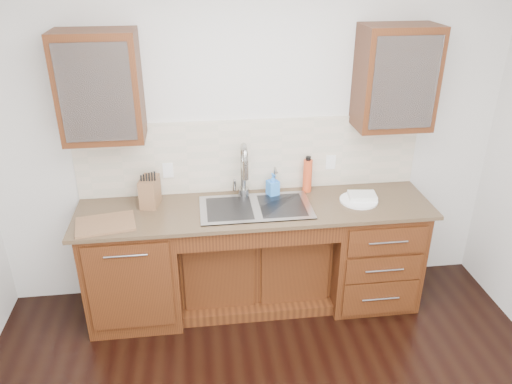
{
  "coord_description": "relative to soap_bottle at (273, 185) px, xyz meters",
  "views": [
    {
      "loc": [
        -0.42,
        -1.89,
        2.68
      ],
      "look_at": [
        0.0,
        1.4,
        1.05
      ],
      "focal_mm": 35.0,
      "sensor_mm": 36.0,
      "label": 1
    }
  ],
  "objects": [
    {
      "name": "outlet_right",
      "position": [
        0.49,
        0.12,
        0.12
      ],
      "size": [
        0.08,
        0.01,
        0.12
      ],
      "primitive_type": "cube",
      "color": "white",
      "rests_on": "backsplash"
    },
    {
      "name": "faucet",
      "position": [
        -0.23,
        0.03,
        0.11
      ],
      "size": [
        0.04,
        0.04,
        0.4
      ],
      "primitive_type": "cylinder",
      "color": "#999993",
      "rests_on": "countertop"
    },
    {
      "name": "soap_bottle",
      "position": [
        0.0,
        0.0,
        0.0
      ],
      "size": [
        0.11,
        0.11,
        0.19
      ],
      "primitive_type": "imported",
      "rotation": [
        0.0,
        0.0,
        0.36
      ],
      "color": "#3587F0",
      "rests_on": "countertop"
    },
    {
      "name": "base_cabinet_left",
      "position": [
        -1.11,
        -0.17,
        -0.56
      ],
      "size": [
        0.7,
        0.62,
        0.88
      ],
      "primitive_type": "cube",
      "color": "#593014",
      "rests_on": "ground"
    },
    {
      "name": "base_cabinet_right",
      "position": [
        0.79,
        -0.17,
        -0.56
      ],
      "size": [
        0.7,
        0.62,
        0.88
      ],
      "primitive_type": "cube",
      "color": "#593014",
      "rests_on": "ground"
    },
    {
      "name": "cup_left_a",
      "position": [
        -1.3,
        -0.03,
        0.76
      ],
      "size": [
        0.13,
        0.13,
        0.09
      ],
      "primitive_type": "imported",
      "rotation": [
        0.0,
        0.0,
        -0.25
      ],
      "color": "silver",
      "rests_on": "upper_cabinet_left"
    },
    {
      "name": "sink",
      "position": [
        -0.16,
        -0.2,
        -0.18
      ],
      "size": [
        0.84,
        0.46,
        0.19
      ],
      "primitive_type": "cube",
      "color": "#9E9EA5",
      "rests_on": "countertop"
    },
    {
      "name": "cutting_board",
      "position": [
        -1.25,
        -0.32,
        -0.08
      ],
      "size": [
        0.45,
        0.35,
        0.02
      ],
      "primitive_type": "cube",
      "rotation": [
        0.0,
        0.0,
        0.17
      ],
      "color": "olive",
      "rests_on": "countertop"
    },
    {
      "name": "filter_tap",
      "position": [
        0.02,
        0.04,
        0.03
      ],
      "size": [
        0.02,
        0.02,
        0.24
      ],
      "primitive_type": "cylinder",
      "color": "#999993",
      "rests_on": "countertop"
    },
    {
      "name": "wall_back",
      "position": [
        -0.16,
        0.19,
        0.35
      ],
      "size": [
        4.0,
        0.1,
        2.7
      ],
      "primitive_type": "cube",
      "color": "silver",
      "rests_on": "ground"
    },
    {
      "name": "upper_cabinet_left",
      "position": [
        -1.21,
        -0.03,
        0.82
      ],
      "size": [
        0.55,
        0.34,
        0.75
      ],
      "primitive_type": "cube",
      "color": "#593014",
      "rests_on": "wall_back"
    },
    {
      "name": "plate",
      "position": [
        0.65,
        -0.19,
        -0.09
      ],
      "size": [
        0.33,
        0.33,
        0.02
      ],
      "primitive_type": "cylinder",
      "rotation": [
        0.0,
        0.0,
        0.13
      ],
      "color": "white",
      "rests_on": "countertop"
    },
    {
      "name": "cup_right_a",
      "position": [
        0.82,
        -0.03,
        0.77
      ],
      "size": [
        0.16,
        0.16,
        0.1
      ],
      "primitive_type": "imported",
      "rotation": [
        0.0,
        0.0,
        -0.33
      ],
      "color": "white",
      "rests_on": "upper_cabinet_right"
    },
    {
      "name": "water_bottle",
      "position": [
        0.29,
        0.05,
        0.04
      ],
      "size": [
        0.08,
        0.08,
        0.27
      ],
      "primitive_type": "cylinder",
      "rotation": [
        0.0,
        0.0,
        -0.13
      ],
      "color": "#D54821",
      "rests_on": "countertop"
    },
    {
      "name": "outlet_left",
      "position": [
        -0.81,
        0.12,
        0.12
      ],
      "size": [
        0.08,
        0.01,
        0.12
      ],
      "primitive_type": "cube",
      "color": "white",
      "rests_on": "backsplash"
    },
    {
      "name": "cup_right_b",
      "position": [
        0.98,
        -0.03,
        0.76
      ],
      "size": [
        0.11,
        0.11,
        0.08
      ],
      "primitive_type": "imported",
      "rotation": [
        0.0,
        0.0,
        -0.3
      ],
      "color": "white",
      "rests_on": "upper_cabinet_right"
    },
    {
      "name": "upper_cabinet_right",
      "position": [
        0.89,
        -0.03,
        0.82
      ],
      "size": [
        0.55,
        0.34,
        0.75
      ],
      "primitive_type": "cube",
      "color": "#593014",
      "rests_on": "wall_back"
    },
    {
      "name": "knife_block",
      "position": [
        -0.95,
        -0.04,
        0.02
      ],
      "size": [
        0.16,
        0.22,
        0.22
      ],
      "primitive_type": "cube",
      "rotation": [
        0.0,
        0.0,
        -0.19
      ],
      "color": "#915D29",
      "rests_on": "countertop"
    },
    {
      "name": "base_cabinet_center",
      "position": [
        -0.16,
        -0.08,
        -0.65
      ],
      "size": [
        1.2,
        0.44,
        0.7
      ],
      "primitive_type": "cube",
      "color": "#593014",
      "rests_on": "ground"
    },
    {
      "name": "cup_left_b",
      "position": [
        -1.06,
        -0.03,
        0.76
      ],
      "size": [
        0.11,
        0.11,
        0.09
      ],
      "primitive_type": "imported",
      "rotation": [
        0.0,
        0.0,
        -0.19
      ],
      "color": "white",
      "rests_on": "upper_cabinet_left"
    },
    {
      "name": "countertop",
      "position": [
        -0.16,
        -0.18,
        -0.11
      ],
      "size": [
        2.7,
        0.65,
        0.03
      ],
      "primitive_type": "cube",
      "color": "#84705B",
      "rests_on": "base_cabinet_left"
    },
    {
      "name": "backsplash",
      "position": [
        -0.16,
        0.13,
        0.2
      ],
      "size": [
        2.7,
        0.02,
        0.59
      ],
      "primitive_type": "cube",
      "color": "beige",
      "rests_on": "wall_back"
    },
    {
      "name": "dish_towel",
      "position": [
        0.68,
        -0.16,
        -0.06
      ],
      "size": [
        0.23,
        0.18,
        0.03
      ],
      "primitive_type": "cube",
      "rotation": [
        0.0,
        0.0,
        -0.12
      ],
      "color": "white",
      "rests_on": "plate"
    }
  ]
}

